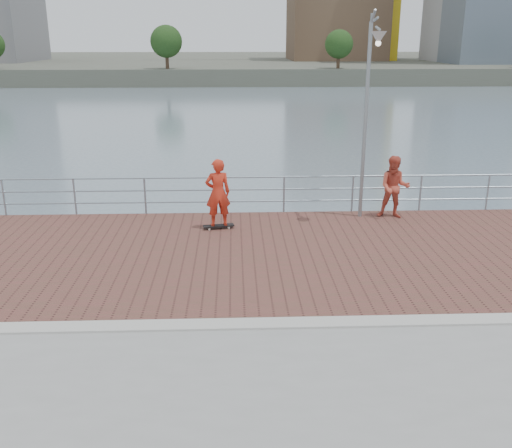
{
  "coord_description": "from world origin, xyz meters",
  "views": [
    {
      "loc": [
        -0.44,
        -9.32,
        5.04
      ],
      "look_at": [
        0.0,
        2.0,
        1.3
      ],
      "focal_mm": 40.0,
      "sensor_mm": 36.0,
      "label": 1
    }
  ],
  "objects_px": {
    "street_lamp": "(371,83)",
    "skateboarder": "(218,193)",
    "guardrail": "(249,191)",
    "bystander": "(394,187)"
  },
  "relations": [
    {
      "from": "street_lamp",
      "to": "skateboarder",
      "type": "xyz_separation_m",
      "value": [
        -4.11,
        -0.59,
        -2.83
      ]
    },
    {
      "from": "guardrail",
      "to": "street_lamp",
      "type": "xyz_separation_m",
      "value": [
        3.22,
        -0.9,
        3.17
      ]
    },
    {
      "from": "street_lamp",
      "to": "bystander",
      "type": "bearing_deg",
      "value": 15.11
    },
    {
      "from": "street_lamp",
      "to": "skateboarder",
      "type": "relative_size",
      "value": 2.93
    },
    {
      "from": "guardrail",
      "to": "skateboarder",
      "type": "height_order",
      "value": "skateboarder"
    },
    {
      "from": "street_lamp",
      "to": "guardrail",
      "type": "bearing_deg",
      "value": 164.43
    },
    {
      "from": "street_lamp",
      "to": "bystander",
      "type": "height_order",
      "value": "street_lamp"
    },
    {
      "from": "skateboarder",
      "to": "street_lamp",
      "type": "bearing_deg",
      "value": 177.1
    },
    {
      "from": "street_lamp",
      "to": "bystander",
      "type": "relative_size",
      "value": 3.02
    },
    {
      "from": "skateboarder",
      "to": "guardrail",
      "type": "bearing_deg",
      "value": -131.97
    }
  ]
}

